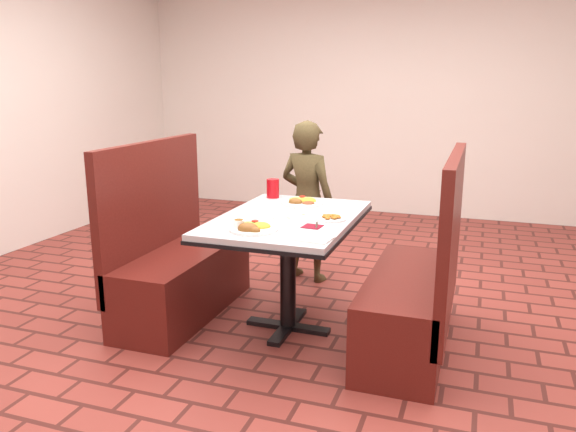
# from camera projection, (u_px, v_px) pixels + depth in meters

# --- Properties ---
(room) EXTENTS (7.00, 7.04, 2.82)m
(room) POSITION_uv_depth(u_px,v_px,m) (288.00, 17.00, 3.18)
(room) COLOR #963A31
(room) RESTS_ON ground
(dining_table) EXTENTS (0.81, 1.21, 0.75)m
(dining_table) POSITION_uv_depth(u_px,v_px,m) (288.00, 231.00, 3.48)
(dining_table) COLOR silver
(dining_table) RESTS_ON ground
(booth_bench_left) EXTENTS (0.47, 1.20, 1.17)m
(booth_bench_left) POSITION_uv_depth(u_px,v_px,m) (177.00, 267.00, 3.81)
(booth_bench_left) COLOR #5E1B15
(booth_bench_left) RESTS_ON ground
(booth_bench_right) EXTENTS (0.47, 1.20, 1.17)m
(booth_bench_right) POSITION_uv_depth(u_px,v_px,m) (416.00, 296.00, 3.30)
(booth_bench_right) COLOR #5E1B15
(booth_bench_right) RESTS_ON ground
(diner_person) EXTENTS (0.52, 0.41, 1.27)m
(diner_person) POSITION_uv_depth(u_px,v_px,m) (307.00, 201.00, 4.42)
(diner_person) COLOR brown
(diner_person) RESTS_ON ground
(near_dinner_plate) EXTENTS (0.27, 0.27, 0.08)m
(near_dinner_plate) POSITION_uv_depth(u_px,v_px,m) (252.00, 225.00, 3.12)
(near_dinner_plate) COLOR white
(near_dinner_plate) RESTS_ON dining_table
(far_dinner_plate) EXTENTS (0.28, 0.28, 0.07)m
(far_dinner_plate) POSITION_uv_depth(u_px,v_px,m) (302.00, 200.00, 3.79)
(far_dinner_plate) COLOR white
(far_dinner_plate) RESTS_ON dining_table
(plantain_plate) EXTENTS (0.18, 0.18, 0.03)m
(plantain_plate) POSITION_uv_depth(u_px,v_px,m) (331.00, 218.00, 3.36)
(plantain_plate) COLOR white
(plantain_plate) RESTS_ON dining_table
(maroon_napkin) EXTENTS (0.11, 0.11, 0.00)m
(maroon_napkin) POSITION_uv_depth(u_px,v_px,m) (312.00, 226.00, 3.20)
(maroon_napkin) COLOR maroon
(maroon_napkin) RESTS_ON dining_table
(spoon_utensil) EXTENTS (0.04, 0.13, 0.00)m
(spoon_utensil) POSITION_uv_depth(u_px,v_px,m) (317.00, 225.00, 3.22)
(spoon_utensil) COLOR silver
(spoon_utensil) RESTS_ON dining_table
(red_tumbler) EXTENTS (0.09, 0.09, 0.13)m
(red_tumbler) POSITION_uv_depth(u_px,v_px,m) (273.00, 188.00, 3.98)
(red_tumbler) COLOR #BB0C13
(red_tumbler) RESTS_ON dining_table
(paper_napkin) EXTENTS (0.20, 0.16, 0.01)m
(paper_napkin) POSITION_uv_depth(u_px,v_px,m) (313.00, 239.00, 2.94)
(paper_napkin) COLOR white
(paper_napkin) RESTS_ON dining_table
(knife_utensil) EXTENTS (0.02, 0.18, 0.00)m
(knife_utensil) POSITION_uv_depth(u_px,v_px,m) (251.00, 228.00, 3.13)
(knife_utensil) COLOR silver
(knife_utensil) RESTS_ON dining_table
(fork_utensil) EXTENTS (0.07, 0.14, 0.00)m
(fork_utensil) POSITION_uv_depth(u_px,v_px,m) (251.00, 227.00, 3.15)
(fork_utensil) COLOR silver
(fork_utensil) RESTS_ON dining_table
(lettuce_shreds) EXTENTS (0.28, 0.32, 0.00)m
(lettuce_shreds) POSITION_uv_depth(u_px,v_px,m) (297.00, 214.00, 3.50)
(lettuce_shreds) COLOR #89C04C
(lettuce_shreds) RESTS_ON dining_table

